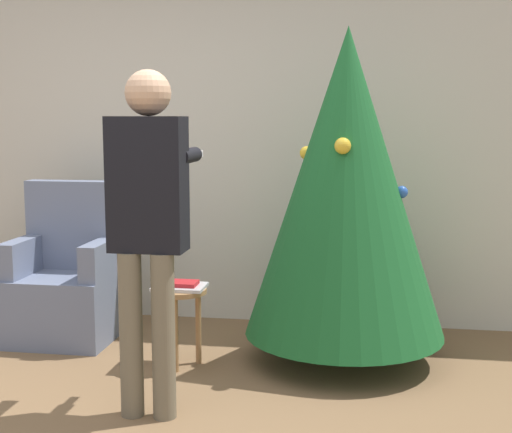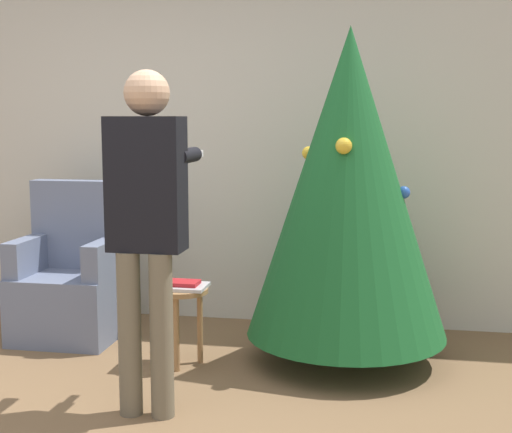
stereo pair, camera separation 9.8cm
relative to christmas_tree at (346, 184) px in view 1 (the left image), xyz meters
name	(u,v)px [view 1 (the left image)]	position (x,y,z in m)	size (l,w,h in m)	color
wall_back	(193,142)	(-1.17, 0.84, 0.22)	(8.00, 0.06, 2.70)	beige
christmas_tree	(346,184)	(0.00, 0.00, 0.00)	(1.25, 1.25, 2.08)	brown
armchair	(66,284)	(-1.92, 0.16, -0.74)	(0.68, 0.60, 1.09)	slate
person_standing	(148,211)	(-0.96, -0.97, -0.07)	(0.40, 0.57, 1.77)	#6B604C
side_stool	(180,304)	(-1.00, -0.26, -0.74)	(0.33, 0.33, 0.49)	#A37547
laptop	(180,287)	(-1.00, -0.26, -0.63)	(0.31, 0.24, 0.02)	silver
book	(180,283)	(-1.00, -0.26, -0.60)	(0.22, 0.14, 0.02)	#B21E23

